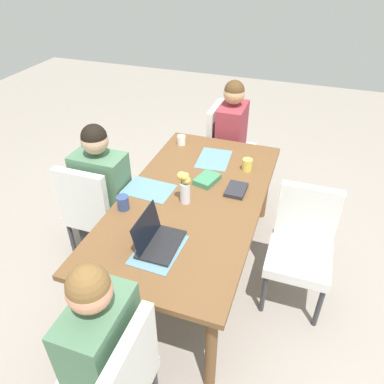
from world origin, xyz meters
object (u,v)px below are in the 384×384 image
chair_head_left_left_near (225,144)px  coffee_mug_near_right (123,203)px  book_blue_cover (207,179)px  book_red_cover (236,190)px  person_head_left_left_near (231,145)px  chair_head_right_left_far (114,381)px  person_near_left_mid (105,201)px  chair_far_right_near (302,243)px  coffee_mug_near_left (247,165)px  person_head_right_left_far (106,362)px  dining_table (192,206)px  flower_vase (185,185)px  coffee_mug_centre_left (181,140)px  chair_near_left_mid (94,208)px  laptop_head_right_left_far (157,239)px

chair_head_left_left_near → coffee_mug_near_right: 1.64m
book_blue_cover → chair_head_left_left_near: bearing=-157.9°
chair_head_left_left_near → book_red_cover: 1.20m
chair_head_left_left_near → person_head_left_left_near: person_head_left_left_near is taller
chair_head_right_left_far → book_blue_cover: 1.54m
person_near_left_mid → chair_far_right_near: (-0.05, 1.55, -0.03)m
chair_head_left_left_near → coffee_mug_near_left: size_ratio=8.97×
person_head_left_left_near → person_head_right_left_far: 2.46m
dining_table → person_head_left_left_near: size_ratio=1.61×
person_near_left_mid → book_blue_cover: person_near_left_mid is taller
book_red_cover → person_near_left_mid: bearing=-77.7°
chair_head_right_left_far → coffee_mug_near_left: bearing=171.9°
chair_head_right_left_far → person_head_right_left_far: size_ratio=0.75×
chair_head_right_left_far → book_blue_cover: (-1.52, 0.00, 0.25)m
coffee_mug_near_left → flower_vase: bearing=-29.7°
person_near_left_mid → chair_head_right_left_far: 1.48m
person_near_left_mid → dining_table: bearing=91.5°
book_red_cover → book_blue_cover: 0.25m
chair_far_right_near → coffee_mug_centre_left: chair_far_right_near is taller
dining_table → book_red_cover: bearing=122.6°
chair_near_left_mid → chair_head_right_left_far: size_ratio=1.00×
book_red_cover → book_blue_cover: book_blue_cover is taller
flower_vase → laptop_head_right_left_far: bearing=-1.5°
coffee_mug_near_right → coffee_mug_centre_left: bearing=177.4°
chair_head_left_left_near → flower_vase: (1.37, 0.06, 0.37)m
chair_head_right_left_far → chair_far_right_near: bearing=149.5°
chair_far_right_near → flower_vase: size_ratio=3.62×
chair_far_right_near → dining_table: bearing=-87.8°
dining_table → book_blue_cover: 0.26m
chair_head_left_left_near → book_blue_cover: 1.10m
person_head_right_left_far → book_red_cover: size_ratio=5.97×
person_head_right_left_far → person_near_left_mid: bearing=-149.7°
book_red_cover → coffee_mug_near_right: bearing=-55.2°
person_head_left_left_near → person_head_right_left_far: size_ratio=1.00×
book_red_cover → coffee_mug_near_left: bearing=179.4°
chair_head_left_left_near → person_head_left_left_near: bearing=51.2°
chair_near_left_mid → person_near_left_mid: bearing=141.2°
chair_near_left_mid → person_head_right_left_far: person_head_right_left_far is taller
chair_head_left_left_near → book_blue_cover: (1.07, 0.13, 0.25)m
person_near_left_mid → laptop_head_right_left_far: 0.90m
chair_head_left_left_near → chair_near_left_mid: (1.40, -0.71, 0.00)m
chair_near_left_mid → book_blue_cover: bearing=111.5°
person_head_right_left_far → person_head_left_left_near: bearing=179.5°
chair_head_right_left_far → chair_far_right_near: 1.52m
chair_head_right_left_far → coffee_mug_centre_left: (-2.03, -0.40, 0.27)m
laptop_head_right_left_far → coffee_mug_near_right: 0.45m
dining_table → chair_head_right_left_far: bearing=1.8°
chair_near_left_mid → coffee_mug_centre_left: chair_near_left_mid is taller
chair_near_left_mid → flower_vase: 0.85m
person_head_left_left_near → dining_table: bearing=0.6°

